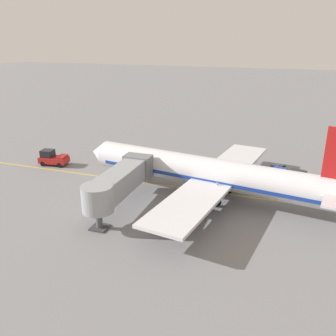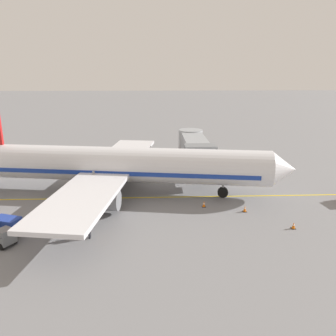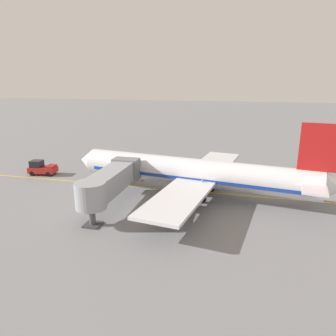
{
  "view_description": "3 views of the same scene",
  "coord_description": "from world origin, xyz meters",
  "px_view_note": "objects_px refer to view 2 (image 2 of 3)",
  "views": [
    {
      "loc": [
        -42.7,
        -7.29,
        19.28
      ],
      "look_at": [
        -3.58,
        6.53,
        4.0
      ],
      "focal_mm": 38.39,
      "sensor_mm": 36.0,
      "label": 1
    },
    {
      "loc": [
        32.84,
        5.75,
        12.87
      ],
      "look_at": [
        -1.02,
        7.14,
        2.93
      ],
      "focal_mm": 35.42,
      "sensor_mm": 36.0,
      "label": 2
    },
    {
      "loc": [
        -41.3,
        -4.53,
        15.23
      ],
      "look_at": [
        -0.83,
        5.46,
        3.44
      ],
      "focal_mm": 33.22,
      "sensor_mm": 36.0,
      "label": 3
    }
  ],
  "objects_px": {
    "jet_bridge": "(194,148)",
    "ground_crew_wing_walker": "(89,227)",
    "baggage_cart_front": "(7,225)",
    "parked_airliner": "(116,165)",
    "safety_cone_nose_right": "(245,209)",
    "baggage_tug_lead": "(1,236)",
    "safety_cone_wing_tip": "(204,204)",
    "safety_cone_nose_left": "(294,225)"
  },
  "relations": [
    {
      "from": "jet_bridge",
      "to": "ground_crew_wing_walker",
      "type": "relative_size",
      "value": 7.7
    },
    {
      "from": "jet_bridge",
      "to": "baggage_cart_front",
      "type": "distance_m",
      "value": 23.81
    },
    {
      "from": "parked_airliner",
      "to": "safety_cone_nose_right",
      "type": "bearing_deg",
      "value": 66.26
    },
    {
      "from": "baggage_tug_lead",
      "to": "safety_cone_wing_tip",
      "type": "distance_m",
      "value": 17.97
    },
    {
      "from": "ground_crew_wing_walker",
      "to": "safety_cone_nose_right",
      "type": "xyz_separation_m",
      "value": [
        -4.63,
        13.78,
        -0.66
      ]
    },
    {
      "from": "safety_cone_nose_right",
      "to": "parked_airliner",
      "type": "bearing_deg",
      "value": -113.74
    },
    {
      "from": "baggage_cart_front",
      "to": "safety_cone_wing_tip",
      "type": "relative_size",
      "value": 5.02
    },
    {
      "from": "jet_bridge",
      "to": "baggage_tug_lead",
      "type": "bearing_deg",
      "value": -43.66
    },
    {
      "from": "jet_bridge",
      "to": "ground_crew_wing_walker",
      "type": "distance_m",
      "value": 20.15
    },
    {
      "from": "safety_cone_nose_right",
      "to": "safety_cone_wing_tip",
      "type": "xyz_separation_m",
      "value": [
        -1.32,
        -3.71,
        0.0
      ]
    },
    {
      "from": "baggage_tug_lead",
      "to": "baggage_cart_front",
      "type": "xyz_separation_m",
      "value": [
        -1.37,
        -0.05,
        0.24
      ]
    },
    {
      "from": "baggage_cart_front",
      "to": "ground_crew_wing_walker",
      "type": "relative_size",
      "value": 1.75
    },
    {
      "from": "baggage_cart_front",
      "to": "ground_crew_wing_walker",
      "type": "xyz_separation_m",
      "value": [
        0.66,
        6.68,
        0.0
      ]
    },
    {
      "from": "ground_crew_wing_walker",
      "to": "safety_cone_nose_right",
      "type": "bearing_deg",
      "value": 108.57
    },
    {
      "from": "baggage_tug_lead",
      "to": "safety_cone_nose_right",
      "type": "distance_m",
      "value": 21.09
    },
    {
      "from": "baggage_tug_lead",
      "to": "safety_cone_nose_right",
      "type": "xyz_separation_m",
      "value": [
        -5.34,
        20.4,
        -0.42
      ]
    },
    {
      "from": "jet_bridge",
      "to": "safety_cone_nose_right",
      "type": "xyz_separation_m",
      "value": [
        12.47,
        3.41,
        -3.16
      ]
    },
    {
      "from": "parked_airliner",
      "to": "ground_crew_wing_walker",
      "type": "distance_m",
      "value": 10.5
    },
    {
      "from": "ground_crew_wing_walker",
      "to": "safety_cone_nose_right",
      "type": "relative_size",
      "value": 2.86
    },
    {
      "from": "jet_bridge",
      "to": "safety_cone_nose_right",
      "type": "bearing_deg",
      "value": 15.3
    },
    {
      "from": "safety_cone_wing_tip",
      "to": "baggage_cart_front",
      "type": "bearing_deg",
      "value": -72.45
    },
    {
      "from": "jet_bridge",
      "to": "baggage_tug_lead",
      "type": "height_order",
      "value": "jet_bridge"
    },
    {
      "from": "baggage_cart_front",
      "to": "parked_airliner",
      "type": "bearing_deg",
      "value": 140.88
    },
    {
      "from": "baggage_cart_front",
      "to": "safety_cone_wing_tip",
      "type": "bearing_deg",
      "value": 107.55
    },
    {
      "from": "safety_cone_nose_left",
      "to": "safety_cone_wing_tip",
      "type": "distance_m",
      "value": 8.53
    },
    {
      "from": "baggage_cart_front",
      "to": "safety_cone_nose_right",
      "type": "distance_m",
      "value": 20.85
    },
    {
      "from": "parked_airliner",
      "to": "safety_cone_wing_tip",
      "type": "relative_size",
      "value": 63.2
    },
    {
      "from": "parked_airliner",
      "to": "baggage_cart_front",
      "type": "xyz_separation_m",
      "value": [
        9.55,
        -7.77,
        -2.24
      ]
    },
    {
      "from": "baggage_tug_lead",
      "to": "safety_cone_nose_right",
      "type": "bearing_deg",
      "value": 104.67
    },
    {
      "from": "jet_bridge",
      "to": "baggage_cart_front",
      "type": "xyz_separation_m",
      "value": [
        16.44,
        -17.05,
        -2.5
      ]
    },
    {
      "from": "safety_cone_wing_tip",
      "to": "jet_bridge",
      "type": "bearing_deg",
      "value": 178.44
    },
    {
      "from": "ground_crew_wing_walker",
      "to": "jet_bridge",
      "type": "bearing_deg",
      "value": 148.77
    },
    {
      "from": "baggage_tug_lead",
      "to": "safety_cone_wing_tip",
      "type": "bearing_deg",
      "value": 111.76
    },
    {
      "from": "baggage_cart_front",
      "to": "safety_cone_nose_right",
      "type": "relative_size",
      "value": 5.02
    },
    {
      "from": "parked_airliner",
      "to": "safety_cone_nose_left",
      "type": "bearing_deg",
      "value": 59.84
    },
    {
      "from": "baggage_tug_lead",
      "to": "safety_cone_wing_tip",
      "type": "relative_size",
      "value": 4.67
    },
    {
      "from": "safety_cone_nose_right",
      "to": "safety_cone_wing_tip",
      "type": "relative_size",
      "value": 1.0
    },
    {
      "from": "baggage_tug_lead",
      "to": "ground_crew_wing_walker",
      "type": "distance_m",
      "value": 6.67
    },
    {
      "from": "baggage_cart_front",
      "to": "safety_cone_nose_left",
      "type": "relative_size",
      "value": 5.02
    },
    {
      "from": "jet_bridge",
      "to": "safety_cone_nose_left",
      "type": "bearing_deg",
      "value": 22.32
    },
    {
      "from": "ground_crew_wing_walker",
      "to": "baggage_cart_front",
      "type": "bearing_deg",
      "value": -95.61
    },
    {
      "from": "safety_cone_nose_right",
      "to": "baggage_tug_lead",
      "type": "bearing_deg",
      "value": -75.33
    }
  ]
}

